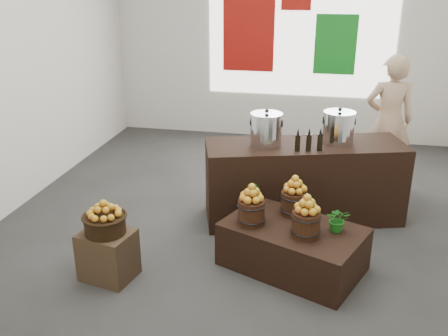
% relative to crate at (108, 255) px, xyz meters
% --- Properties ---
extents(ground, '(7.00, 7.00, 0.00)m').
position_rel_crate_xyz_m(ground, '(1.18, 1.46, -0.25)').
color(ground, '#333331').
rests_on(ground, ground).
extents(back_wall, '(6.00, 0.04, 4.00)m').
position_rel_crate_xyz_m(back_wall, '(1.18, 4.96, 1.75)').
color(back_wall, beige).
rests_on(back_wall, ground).
extents(back_opening, '(3.20, 0.02, 2.40)m').
position_rel_crate_xyz_m(back_opening, '(1.48, 4.94, 1.75)').
color(back_opening, white).
rests_on(back_opening, back_wall).
extents(deco_red_left, '(0.90, 0.04, 1.40)m').
position_rel_crate_xyz_m(deco_red_left, '(0.58, 4.93, 1.65)').
color(deco_red_left, maroon).
rests_on(deco_red_left, back_wall).
extents(deco_green_right, '(0.70, 0.04, 1.00)m').
position_rel_crate_xyz_m(deco_green_right, '(2.08, 4.93, 1.45)').
color(deco_green_right, '#11731B').
rests_on(deco_green_right, back_wall).
extents(crate, '(0.57, 0.50, 0.49)m').
position_rel_crate_xyz_m(crate, '(0.00, 0.00, 0.00)').
color(crate, brown).
rests_on(crate, ground).
extents(wicker_basket, '(0.39, 0.39, 0.18)m').
position_rel_crate_xyz_m(wicker_basket, '(0.00, 0.00, 0.34)').
color(wicker_basket, black).
rests_on(wicker_basket, crate).
extents(apples_in_basket, '(0.31, 0.31, 0.16)m').
position_rel_crate_xyz_m(apples_in_basket, '(0.00, 0.00, 0.51)').
color(apples_in_basket, '#A10518').
rests_on(apples_in_basket, wicker_basket).
extents(display_table, '(1.57, 1.30, 0.47)m').
position_rel_crate_xyz_m(display_table, '(1.77, 0.54, -0.01)').
color(display_table, black).
rests_on(display_table, ground).
extents(apple_bucket_front_left, '(0.27, 0.27, 0.25)m').
position_rel_crate_xyz_m(apple_bucket_front_left, '(1.34, 0.52, 0.35)').
color(apple_bucket_front_left, '#39190F').
rests_on(apple_bucket_front_left, display_table).
extents(apples_in_bucket_front_left, '(0.20, 0.20, 0.18)m').
position_rel_crate_xyz_m(apples_in_bucket_front_left, '(1.34, 0.52, 0.56)').
color(apples_in_bucket_front_left, '#A10518').
rests_on(apples_in_bucket_front_left, apple_bucket_front_left).
extents(apple_bucket_front_right, '(0.27, 0.27, 0.25)m').
position_rel_crate_xyz_m(apple_bucket_front_right, '(1.89, 0.38, 0.35)').
color(apple_bucket_front_right, '#39190F').
rests_on(apple_bucket_front_right, display_table).
extents(apples_in_bucket_front_right, '(0.20, 0.20, 0.18)m').
position_rel_crate_xyz_m(apples_in_bucket_front_right, '(1.89, 0.38, 0.56)').
color(apples_in_bucket_front_right, '#A10518').
rests_on(apples_in_bucket_front_right, apple_bucket_front_right).
extents(apple_bucket_rear, '(0.27, 0.27, 0.25)m').
position_rel_crate_xyz_m(apple_bucket_rear, '(1.74, 0.83, 0.35)').
color(apple_bucket_rear, '#39190F').
rests_on(apple_bucket_rear, display_table).
extents(apples_in_bucket_rear, '(0.20, 0.20, 0.18)m').
position_rel_crate_xyz_m(apples_in_bucket_rear, '(1.74, 0.83, 0.56)').
color(apples_in_bucket_rear, '#A10518').
rests_on(apples_in_bucket_rear, apple_bucket_rear).
extents(herb_garnish_right, '(0.23, 0.20, 0.25)m').
position_rel_crate_xyz_m(herb_garnish_right, '(2.19, 0.54, 0.35)').
color(herb_garnish_right, '#156114').
rests_on(herb_garnish_right, display_table).
extents(herb_garnish_left, '(0.18, 0.16, 0.28)m').
position_rel_crate_xyz_m(herb_garnish_left, '(1.27, 0.93, 0.36)').
color(herb_garnish_left, '#156114').
rests_on(herb_garnish_left, display_table).
extents(counter, '(2.46, 1.38, 0.96)m').
position_rel_crate_xyz_m(counter, '(1.80, 1.70, 0.23)').
color(counter, black).
rests_on(counter, ground).
extents(stock_pot_left, '(0.36, 0.36, 0.36)m').
position_rel_crate_xyz_m(stock_pot_left, '(1.34, 1.56, 0.89)').
color(stock_pot_left, silver).
rests_on(stock_pot_left, counter).
extents(stock_pot_center, '(0.36, 0.36, 0.36)m').
position_rel_crate_xyz_m(stock_pot_center, '(2.16, 1.81, 0.89)').
color(stock_pot_center, silver).
rests_on(stock_pot_center, counter).
extents(oil_cruets, '(0.26, 0.13, 0.27)m').
position_rel_crate_xyz_m(oil_cruets, '(1.87, 1.48, 0.85)').
color(oil_cruets, black).
rests_on(oil_cruets, counter).
extents(shopper, '(0.72, 0.53, 1.84)m').
position_rel_crate_xyz_m(shopper, '(2.87, 3.07, 0.67)').
color(shopper, tan).
rests_on(shopper, ground).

